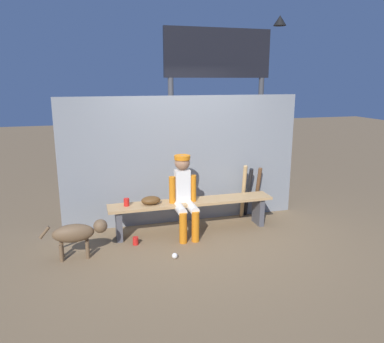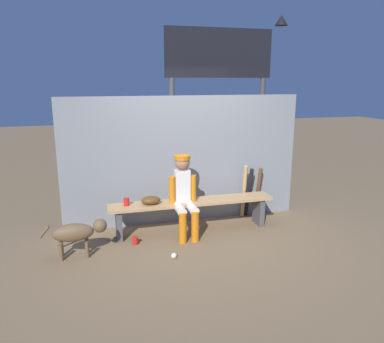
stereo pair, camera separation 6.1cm
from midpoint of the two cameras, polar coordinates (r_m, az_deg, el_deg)
The scene contains 13 objects.
ground_plane at distance 5.82m, azimuth 0.30°, elevation -8.96°, with size 30.00×30.00×0.00m, color brown.
chainlink_fence at distance 5.95m, azimuth -0.88°, elevation 1.71°, with size 3.80×0.03×2.01m, color gray.
dugout_bench at distance 5.69m, azimuth 0.31°, elevation -5.47°, with size 2.49×0.36×0.48m.
player_seated at distance 5.46m, azimuth -0.85°, elevation -3.24°, with size 0.41×0.55×1.19m.
baseball_glove at distance 5.51m, azimuth -5.93°, elevation -4.35°, with size 0.28×0.20×0.12m, color #593819.
bat_wood_tan at distance 6.23m, azimuth 8.14°, elevation -3.06°, with size 0.06×0.06×0.92m, color tan.
bat_aluminum_black at distance 6.33m, azimuth 8.84°, elevation -3.15°, with size 0.06×0.06×0.86m, color black.
bat_wood_dark at distance 6.43m, azimuth 10.20°, elevation -2.98°, with size 0.06×0.06×0.84m, color brown.
baseball at distance 4.98m, azimuth -2.39°, elevation -12.60°, with size 0.07×0.07×0.07m, color white.
cup_on_ground at distance 5.41m, azimuth -8.25°, elevation -10.31°, with size 0.08×0.08×0.11m, color red.
cup_on_bench at distance 5.50m, azimuth -9.57°, elevation -4.56°, with size 0.08×0.08×0.11m, color red.
scoreboard at distance 7.18m, azimuth 4.83°, elevation 14.77°, with size 2.29×0.27×3.39m.
dog at distance 5.10m, azimuth -16.59°, elevation -8.84°, with size 0.84×0.20×0.49m.
Camera 2 is at (-1.41, -5.18, 2.24)m, focal length 35.26 mm.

